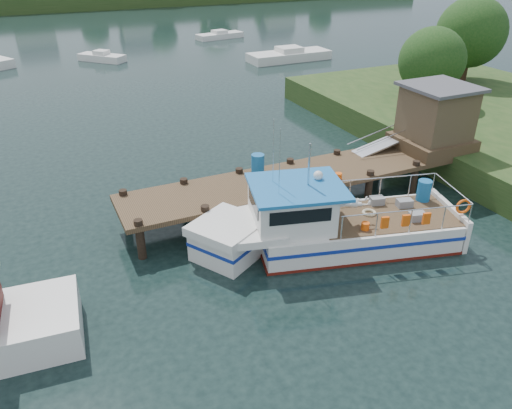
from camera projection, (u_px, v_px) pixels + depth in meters
name	position (u px, v px, depth m)	size (l,w,h in m)	color
ground_plane	(262.00, 212.00, 21.39)	(160.00, 160.00, 0.00)	black
dock	(391.00, 140.00, 22.77)	(16.60, 3.00, 4.78)	#493623
lobster_boat	(324.00, 226.00, 18.54)	(10.40, 5.12, 5.03)	silver
moored_far	(220.00, 35.00, 58.39)	(5.81, 2.82, 0.95)	silver
moored_b	(102.00, 57.00, 47.52)	(4.25, 4.41, 1.01)	silver
moored_c	(289.00, 55.00, 47.80)	(8.04, 2.85, 1.26)	silver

